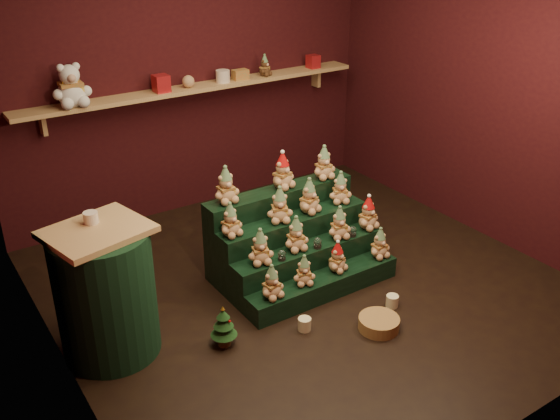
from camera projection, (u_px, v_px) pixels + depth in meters
ground at (307, 285)px, 5.30m from camera, size 4.00×4.00×0.00m
back_wall at (190, 74)px, 6.22m from camera, size 4.00×0.10×2.80m
front_wall at (549, 235)px, 3.15m from camera, size 4.00×0.10×2.80m
left_wall at (29, 189)px, 3.66m from camera, size 0.10×4.00×2.80m
right_wall at (491, 89)px, 5.71m from camera, size 0.10×4.00×2.80m
back_shelf at (198, 88)px, 6.14m from camera, size 3.60×0.26×0.24m
riser_tier_front at (324, 286)px, 5.13m from camera, size 1.40×0.22×0.18m
riser_tier_midfront at (308, 265)px, 5.25m from camera, size 1.40×0.22×0.36m
riser_tier_midback at (294, 245)px, 5.38m from camera, size 1.40×0.22×0.54m
riser_tier_back at (280, 226)px, 5.50m from camera, size 1.40×0.22×0.72m
teddy_0 at (272, 282)px, 4.76m from camera, size 0.22×0.21×0.28m
teddy_1 at (304, 270)px, 4.94m from camera, size 0.22×0.21×0.25m
teddy_2 at (337, 257)px, 5.12m from camera, size 0.23×0.22×0.26m
teddy_3 at (380, 243)px, 5.32m from camera, size 0.19×0.17×0.27m
teddy_4 at (260, 247)px, 4.87m from camera, size 0.25×0.24×0.29m
teddy_5 at (296, 234)px, 5.06m from camera, size 0.23×0.21×0.29m
teddy_6 at (339, 223)px, 5.25m from camera, size 0.24×0.22×0.28m
teddy_7 at (368, 213)px, 5.41m from camera, size 0.25×0.23×0.30m
teddy_8 at (230, 220)px, 4.91m from camera, size 0.23×0.22×0.28m
teddy_9 at (280, 205)px, 5.12m from camera, size 0.28×0.27×0.30m
teddy_10 at (309, 196)px, 5.28m from camera, size 0.27×0.26×0.30m
teddy_11 at (340, 188)px, 5.47m from camera, size 0.26×0.25×0.28m
teddy_12 at (226, 185)px, 5.04m from camera, size 0.22×0.20×0.30m
teddy_13 at (282, 171)px, 5.30m from camera, size 0.27×0.26×0.31m
teddy_14 at (324, 163)px, 5.50m from camera, size 0.22×0.20×0.30m
snow_globe_a at (282, 255)px, 4.95m from camera, size 0.06×0.06×0.09m
snow_globe_b at (318, 243)px, 5.13m from camera, size 0.07×0.07×0.09m
snow_globe_c at (353, 231)px, 5.32m from camera, size 0.07×0.07×0.09m
side_table at (106, 292)px, 4.32m from camera, size 0.75×0.69×0.99m
table_ornament at (91, 218)px, 4.16m from camera, size 0.10×0.10×0.08m
mini_christmas_tree at (224, 326)px, 4.51m from camera, size 0.20×0.20×0.34m
mug_left at (304, 324)px, 4.72m from camera, size 0.10×0.10×0.10m
mug_right at (392, 301)px, 5.00m from camera, size 0.10×0.10×0.10m
wicker_basket at (379, 323)px, 4.73m from camera, size 0.40×0.40×0.10m
white_bear at (70, 79)px, 5.38m from camera, size 0.36×0.32×0.47m
brown_bear at (265, 65)px, 6.43m from camera, size 0.20×0.19×0.22m
gift_tin_red_a at (161, 83)px, 5.88m from camera, size 0.14×0.14×0.16m
gift_tin_cream at (223, 76)px, 6.21m from camera, size 0.14×0.14×0.12m
gift_tin_red_b at (313, 61)px, 6.77m from camera, size 0.12×0.12×0.14m
shelf_plush_ball at (188, 81)px, 6.02m from camera, size 0.12×0.12×0.12m
scarf_gift_box at (240, 75)px, 6.32m from camera, size 0.16×0.10×0.10m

